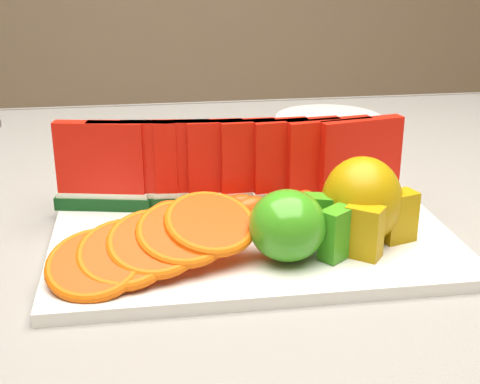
{
  "coord_description": "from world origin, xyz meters",
  "views": [
    {
      "loc": [
        -0.03,
        -0.72,
        1.05
      ],
      "look_at": [
        0.06,
        -0.1,
        0.81
      ],
      "focal_mm": 50.0,
      "sensor_mm": 36.0,
      "label": 1
    }
  ],
  "objects_px": {
    "apple_cluster": "(294,226)",
    "side_plate": "(329,119)",
    "platter": "(249,230)",
    "pear_cluster": "(364,203)"
  },
  "relations": [
    {
      "from": "apple_cluster",
      "to": "side_plate",
      "type": "distance_m",
      "value": 0.55
    },
    {
      "from": "platter",
      "to": "apple_cluster",
      "type": "xyz_separation_m",
      "value": [
        0.03,
        -0.08,
        0.04
      ]
    },
    {
      "from": "pear_cluster",
      "to": "platter",
      "type": "bearing_deg",
      "value": 153.84
    },
    {
      "from": "platter",
      "to": "apple_cluster",
      "type": "bearing_deg",
      "value": -70.62
    },
    {
      "from": "apple_cluster",
      "to": "side_plate",
      "type": "bearing_deg",
      "value": 70.79
    },
    {
      "from": "platter",
      "to": "apple_cluster",
      "type": "height_order",
      "value": "apple_cluster"
    },
    {
      "from": "pear_cluster",
      "to": "side_plate",
      "type": "distance_m",
      "value": 0.5
    },
    {
      "from": "platter",
      "to": "pear_cluster",
      "type": "distance_m",
      "value": 0.12
    },
    {
      "from": "pear_cluster",
      "to": "side_plate",
      "type": "xyz_separation_m",
      "value": [
        0.1,
        0.49,
        -0.05
      ]
    },
    {
      "from": "platter",
      "to": "apple_cluster",
      "type": "relative_size",
      "value": 3.76
    }
  ]
}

